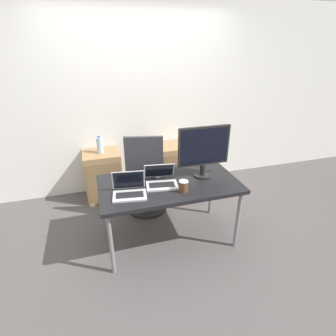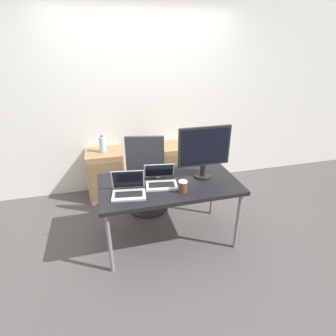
{
  "view_description": "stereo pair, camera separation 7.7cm",
  "coord_description": "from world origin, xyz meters",
  "px_view_note": "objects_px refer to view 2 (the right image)",
  "views": [
    {
      "loc": [
        -0.69,
        -2.29,
        2.03
      ],
      "look_at": [
        0.0,
        0.04,
        0.88
      ],
      "focal_mm": 28.0,
      "sensor_mm": 36.0,
      "label": 1
    },
    {
      "loc": [
        -0.62,
        -2.31,
        2.03
      ],
      "look_at": [
        0.0,
        0.04,
        0.88
      ],
      "focal_mm": 28.0,
      "sensor_mm": 36.0,
      "label": 2
    }
  ],
  "objects_px": {
    "office_chair": "(147,182)",
    "monitor": "(204,150)",
    "cabinet_left": "(106,174)",
    "coffee_cup_brown": "(183,186)",
    "laptop_right": "(161,180)",
    "water_bottle": "(102,144)",
    "laptop_left": "(129,190)",
    "coffee_cup_white": "(158,172)",
    "cabinet_right": "(177,166)"
  },
  "relations": [
    {
      "from": "office_chair",
      "to": "monitor",
      "type": "distance_m",
      "value": 0.99
    },
    {
      "from": "office_chair",
      "to": "monitor",
      "type": "xyz_separation_m",
      "value": [
        0.52,
        -0.58,
        0.61
      ]
    },
    {
      "from": "cabinet_left",
      "to": "coffee_cup_brown",
      "type": "relative_size",
      "value": 6.08
    },
    {
      "from": "laptop_right",
      "to": "office_chair",
      "type": "bearing_deg",
      "value": 93.44
    },
    {
      "from": "water_bottle",
      "to": "monitor",
      "type": "distance_m",
      "value": 1.52
    },
    {
      "from": "laptop_left",
      "to": "coffee_cup_brown",
      "type": "bearing_deg",
      "value": -9.87
    },
    {
      "from": "coffee_cup_white",
      "to": "monitor",
      "type": "bearing_deg",
      "value": -14.62
    },
    {
      "from": "laptop_left",
      "to": "water_bottle",
      "type": "bearing_deg",
      "value": 98.9
    },
    {
      "from": "cabinet_left",
      "to": "laptop_left",
      "type": "height_order",
      "value": "laptop_left"
    },
    {
      "from": "laptop_left",
      "to": "coffee_cup_white",
      "type": "bearing_deg",
      "value": 38.96
    },
    {
      "from": "monitor",
      "to": "coffee_cup_brown",
      "type": "bearing_deg",
      "value": -140.78
    },
    {
      "from": "cabinet_right",
      "to": "laptop_left",
      "type": "xyz_separation_m",
      "value": [
        -0.86,
        -1.26,
        0.43
      ]
    },
    {
      "from": "monitor",
      "to": "coffee_cup_white",
      "type": "bearing_deg",
      "value": 165.38
    },
    {
      "from": "cabinet_left",
      "to": "laptop_right",
      "type": "height_order",
      "value": "laptop_right"
    },
    {
      "from": "cabinet_left",
      "to": "monitor",
      "type": "bearing_deg",
      "value": -47.29
    },
    {
      "from": "cabinet_right",
      "to": "monitor",
      "type": "height_order",
      "value": "monitor"
    },
    {
      "from": "monitor",
      "to": "coffee_cup_white",
      "type": "xyz_separation_m",
      "value": [
        -0.47,
        0.12,
        -0.26
      ]
    },
    {
      "from": "cabinet_left",
      "to": "water_bottle",
      "type": "xyz_separation_m",
      "value": [
        -0.0,
        0.0,
        0.46
      ]
    },
    {
      "from": "laptop_right",
      "to": "coffee_cup_brown",
      "type": "xyz_separation_m",
      "value": [
        0.17,
        -0.2,
        0.01
      ]
    },
    {
      "from": "cabinet_right",
      "to": "monitor",
      "type": "xyz_separation_m",
      "value": [
        -0.04,
        -1.1,
        0.69
      ]
    },
    {
      "from": "laptop_right",
      "to": "coffee_cup_white",
      "type": "height_order",
      "value": "laptop_right"
    },
    {
      "from": "office_chair",
      "to": "coffee_cup_brown",
      "type": "xyz_separation_m",
      "value": [
        0.21,
        -0.83,
        0.36
      ]
    },
    {
      "from": "water_bottle",
      "to": "laptop_left",
      "type": "relative_size",
      "value": 0.69
    },
    {
      "from": "coffee_cup_brown",
      "to": "office_chair",
      "type": "bearing_deg",
      "value": 104.24
    },
    {
      "from": "cabinet_left",
      "to": "laptop_right",
      "type": "bearing_deg",
      "value": -64.9
    },
    {
      "from": "coffee_cup_white",
      "to": "coffee_cup_brown",
      "type": "bearing_deg",
      "value": -66.02
    },
    {
      "from": "cabinet_left",
      "to": "cabinet_right",
      "type": "xyz_separation_m",
      "value": [
        1.06,
        0.0,
        0.0
      ]
    },
    {
      "from": "office_chair",
      "to": "coffee_cup_brown",
      "type": "height_order",
      "value": "office_chair"
    },
    {
      "from": "coffee_cup_white",
      "to": "coffee_cup_brown",
      "type": "distance_m",
      "value": 0.41
    },
    {
      "from": "water_bottle",
      "to": "monitor",
      "type": "xyz_separation_m",
      "value": [
        1.02,
        -1.11,
        0.24
      ]
    },
    {
      "from": "cabinet_right",
      "to": "coffee_cup_white",
      "type": "relative_size",
      "value": 6.73
    },
    {
      "from": "laptop_left",
      "to": "laptop_right",
      "type": "relative_size",
      "value": 1.0
    },
    {
      "from": "laptop_left",
      "to": "coffee_cup_white",
      "type": "xyz_separation_m",
      "value": [
        0.35,
        0.28,
        0.0
      ]
    },
    {
      "from": "coffee_cup_brown",
      "to": "laptop_left",
      "type": "bearing_deg",
      "value": 170.13
    },
    {
      "from": "water_bottle",
      "to": "cabinet_left",
      "type": "bearing_deg",
      "value": -90.0
    },
    {
      "from": "cabinet_right",
      "to": "coffee_cup_brown",
      "type": "distance_m",
      "value": 1.47
    },
    {
      "from": "cabinet_left",
      "to": "office_chair",
      "type": "bearing_deg",
      "value": -46.02
    },
    {
      "from": "cabinet_right",
      "to": "laptop_right",
      "type": "distance_m",
      "value": 1.34
    },
    {
      "from": "laptop_right",
      "to": "coffee_cup_brown",
      "type": "bearing_deg",
      "value": -49.19
    },
    {
      "from": "cabinet_left",
      "to": "coffee_cup_white",
      "type": "bearing_deg",
      "value": -60.82
    },
    {
      "from": "office_chair",
      "to": "cabinet_right",
      "type": "distance_m",
      "value": 0.77
    },
    {
      "from": "laptop_left",
      "to": "coffee_cup_white",
      "type": "distance_m",
      "value": 0.45
    },
    {
      "from": "cabinet_left",
      "to": "laptop_right",
      "type": "xyz_separation_m",
      "value": [
        0.54,
        -1.15,
        0.43
      ]
    },
    {
      "from": "water_bottle",
      "to": "laptop_left",
      "type": "xyz_separation_m",
      "value": [
        0.2,
        -1.27,
        -0.03
      ]
    },
    {
      "from": "laptop_left",
      "to": "laptop_right",
      "type": "bearing_deg",
      "value": 18.01
    },
    {
      "from": "cabinet_right",
      "to": "coffee_cup_white",
      "type": "bearing_deg",
      "value": -117.69
    },
    {
      "from": "office_chair",
      "to": "laptop_left",
      "type": "bearing_deg",
      "value": -112.22
    },
    {
      "from": "coffee_cup_brown",
      "to": "monitor",
      "type": "bearing_deg",
      "value": 39.22
    },
    {
      "from": "office_chair",
      "to": "cabinet_left",
      "type": "distance_m",
      "value": 0.73
    },
    {
      "from": "laptop_right",
      "to": "monitor",
      "type": "height_order",
      "value": "monitor"
    }
  ]
}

